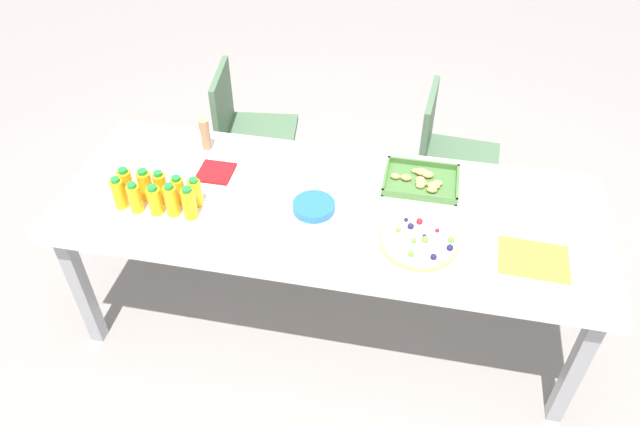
{
  "coord_description": "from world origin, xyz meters",
  "views": [
    {
      "loc": [
        0.34,
        -1.85,
        2.36
      ],
      "look_at": [
        -0.02,
        -0.08,
        0.74
      ],
      "focal_mm": 33.81,
      "sensor_mm": 36.0,
      "label": 1
    }
  ],
  "objects": [
    {
      "name": "ground_plane",
      "position": [
        0.0,
        0.0,
        0.0
      ],
      "size": [
        12.0,
        12.0,
        0.0
      ],
      "primitive_type": "plane",
      "color": "gray"
    },
    {
      "name": "party_table",
      "position": [
        0.0,
        0.0,
        0.66
      ],
      "size": [
        2.25,
        0.84,
        0.72
      ],
      "color": "white",
      "rests_on": "ground_plane"
    },
    {
      "name": "chair_far_left",
      "position": [
        -0.62,
        0.8,
        0.5
      ],
      "size": [
        0.45,
        0.45,
        0.83
      ],
      "rotation": [
        0.0,
        0.0,
        -1.44
      ],
      "color": "#4C6B4C",
      "rests_on": "ground_plane"
    },
    {
      "name": "chair_far_right",
      "position": [
        0.48,
        0.78,
        0.5
      ],
      "size": [
        0.43,
        0.43,
        0.83
      ],
      "rotation": [
        0.0,
        0.0,
        -1.64
      ],
      "color": "#4C6B4C",
      "rests_on": "ground_plane"
    },
    {
      "name": "juice_bottle_0",
      "position": [
        -0.84,
        -0.18,
        0.79
      ],
      "size": [
        0.05,
        0.05,
        0.15
      ],
      "color": "#FAAF14",
      "rests_on": "party_table"
    },
    {
      "name": "juice_bottle_1",
      "position": [
        -0.76,
        -0.19,
        0.79
      ],
      "size": [
        0.05,
        0.05,
        0.14
      ],
      "color": "#F8AF14",
      "rests_on": "party_table"
    },
    {
      "name": "juice_bottle_2",
      "position": [
        -0.68,
        -0.18,
        0.79
      ],
      "size": [
        0.06,
        0.06,
        0.13
      ],
      "color": "#F8AC14",
      "rests_on": "party_table"
    },
    {
      "name": "juice_bottle_3",
      "position": [
        -0.61,
        -0.18,
        0.79
      ],
      "size": [
        0.06,
        0.06,
        0.15
      ],
      "color": "#F9B014",
      "rests_on": "party_table"
    },
    {
      "name": "juice_bottle_4",
      "position": [
        -0.53,
        -0.18,
        0.79
      ],
      "size": [
        0.06,
        0.06,
        0.15
      ],
      "color": "#F9AD14",
      "rests_on": "party_table"
    },
    {
      "name": "juice_bottle_5",
      "position": [
        -0.83,
        -0.11,
        0.79
      ],
      "size": [
        0.06,
        0.06,
        0.14
      ],
      "color": "#FBAF14",
      "rests_on": "party_table"
    },
    {
      "name": "juice_bottle_6",
      "position": [
        -0.75,
        -0.1,
        0.79
      ],
      "size": [
        0.06,
        0.06,
        0.14
      ],
      "color": "#F9AF14",
      "rests_on": "party_table"
    },
    {
      "name": "juice_bottle_7",
      "position": [
        -0.69,
        -0.1,
        0.79
      ],
      "size": [
        0.05,
        0.05,
        0.14
      ],
      "color": "#FBAE14",
      "rests_on": "party_table"
    },
    {
      "name": "juice_bottle_8",
      "position": [
        -0.61,
        -0.1,
        0.78
      ],
      "size": [
        0.05,
        0.05,
        0.13
      ],
      "color": "#F9AC14",
      "rests_on": "party_table"
    },
    {
      "name": "juice_bottle_9",
      "position": [
        -0.54,
        -0.1,
        0.78
      ],
      "size": [
        0.05,
        0.05,
        0.13
      ],
      "color": "#F9AD14",
      "rests_on": "party_table"
    },
    {
      "name": "fruit_pizza",
      "position": [
        0.38,
        -0.16,
        0.74
      ],
      "size": [
        0.31,
        0.31,
        0.05
      ],
      "color": "tan",
      "rests_on": "party_table"
    },
    {
      "name": "snack_tray",
      "position": [
        0.36,
        0.22,
        0.74
      ],
      "size": [
        0.32,
        0.25,
        0.04
      ],
      "color": "#477238",
      "rests_on": "party_table"
    },
    {
      "name": "plate_stack",
      "position": [
        -0.06,
        -0.04,
        0.74
      ],
      "size": [
        0.17,
        0.17,
        0.03
      ],
      "color": "blue",
      "rests_on": "party_table"
    },
    {
      "name": "napkin_stack",
      "position": [
        -0.53,
        0.11,
        0.73
      ],
      "size": [
        0.15,
        0.15,
        0.01
      ],
      "primitive_type": "cube",
      "color": "red",
      "rests_on": "party_table"
    },
    {
      "name": "cardboard_tube",
      "position": [
        -0.63,
        0.28,
        0.8
      ],
      "size": [
        0.04,
        0.04,
        0.15
      ],
      "primitive_type": "cylinder",
      "color": "#9E7A56",
      "rests_on": "party_table"
    },
    {
      "name": "paper_folder",
      "position": [
        0.81,
        -0.16,
        0.73
      ],
      "size": [
        0.27,
        0.21,
        0.01
      ],
      "primitive_type": "cube",
      "rotation": [
        0.0,
        0.0,
        -0.03
      ],
      "color": "yellow",
      "rests_on": "party_table"
    }
  ]
}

